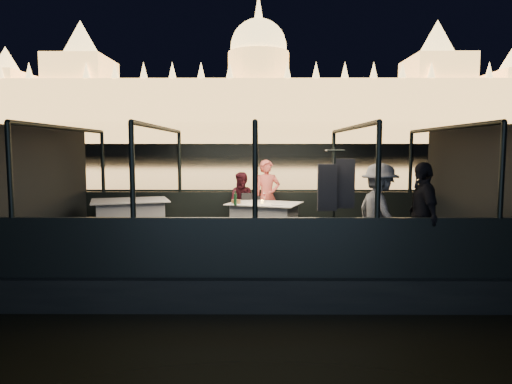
{
  "coord_description": "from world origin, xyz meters",
  "views": [
    {
      "loc": [
        0.05,
        -8.65,
        2.41
      ],
      "look_at": [
        0.0,
        0.4,
        1.55
      ],
      "focal_mm": 32.0,
      "sensor_mm": 36.0,
      "label": 1
    }
  ],
  "objects_px": {
    "dining_table_central": "(264,221)",
    "passenger_dark": "(422,217)",
    "wine_bottle": "(235,198)",
    "person_man_maroon": "(243,200)",
    "person_woman_coral": "(267,200)",
    "passenger_stripe": "(379,212)",
    "chair_port_left": "(250,215)",
    "chair_port_right": "(264,214)",
    "dining_table_aft": "(131,221)",
    "coat_stand": "(334,211)"
  },
  "relations": [
    {
      "from": "person_man_maroon",
      "to": "wine_bottle",
      "type": "xyz_separation_m",
      "value": [
        -0.12,
        -1.09,
        0.17
      ]
    },
    {
      "from": "person_woman_coral",
      "to": "chair_port_right",
      "type": "bearing_deg",
      "value": -117.51
    },
    {
      "from": "coat_stand",
      "to": "passenger_dark",
      "type": "distance_m",
      "value": 1.37
    },
    {
      "from": "person_man_maroon",
      "to": "passenger_stripe",
      "type": "relative_size",
      "value": 0.82
    },
    {
      "from": "dining_table_aft",
      "to": "person_man_maroon",
      "type": "relative_size",
      "value": 1.14
    },
    {
      "from": "chair_port_right",
      "to": "coat_stand",
      "type": "relative_size",
      "value": 0.43
    },
    {
      "from": "chair_port_left",
      "to": "dining_table_central",
      "type": "bearing_deg",
      "value": -74.68
    },
    {
      "from": "dining_table_central",
      "to": "passenger_dark",
      "type": "bearing_deg",
      "value": -45.58
    },
    {
      "from": "chair_port_left",
      "to": "coat_stand",
      "type": "relative_size",
      "value": 0.47
    },
    {
      "from": "dining_table_central",
      "to": "chair_port_left",
      "type": "height_order",
      "value": "chair_port_left"
    },
    {
      "from": "dining_table_central",
      "to": "person_woman_coral",
      "type": "xyz_separation_m",
      "value": [
        0.07,
        0.72,
        0.36
      ]
    },
    {
      "from": "person_woman_coral",
      "to": "passenger_dark",
      "type": "relative_size",
      "value": 0.97
    },
    {
      "from": "chair_port_left",
      "to": "passenger_stripe",
      "type": "height_order",
      "value": "passenger_stripe"
    },
    {
      "from": "dining_table_aft",
      "to": "passenger_stripe",
      "type": "height_order",
      "value": "passenger_stripe"
    },
    {
      "from": "dining_table_central",
      "to": "wine_bottle",
      "type": "xyz_separation_m",
      "value": [
        -0.6,
        -0.37,
        0.53
      ]
    },
    {
      "from": "chair_port_right",
      "to": "person_man_maroon",
      "type": "distance_m",
      "value": 0.6
    },
    {
      "from": "person_woman_coral",
      "to": "person_man_maroon",
      "type": "relative_size",
      "value": 1.2
    },
    {
      "from": "person_man_maroon",
      "to": "wine_bottle",
      "type": "distance_m",
      "value": 1.1
    },
    {
      "from": "chair_port_left",
      "to": "coat_stand",
      "type": "xyz_separation_m",
      "value": [
        1.42,
        -2.64,
        0.45
      ]
    },
    {
      "from": "dining_table_central",
      "to": "wine_bottle",
      "type": "relative_size",
      "value": 4.9
    },
    {
      "from": "coat_stand",
      "to": "dining_table_aft",
      "type": "bearing_deg",
      "value": 151.11
    },
    {
      "from": "dining_table_aft",
      "to": "wine_bottle",
      "type": "xyz_separation_m",
      "value": [
        2.25,
        -0.36,
        0.53
      ]
    },
    {
      "from": "wine_bottle",
      "to": "dining_table_central",
      "type": "bearing_deg",
      "value": 31.37
    },
    {
      "from": "dining_table_aft",
      "to": "passenger_dark",
      "type": "xyz_separation_m",
      "value": [
        5.29,
        -2.49,
        0.47
      ]
    },
    {
      "from": "coat_stand",
      "to": "wine_bottle",
      "type": "height_order",
      "value": "coat_stand"
    },
    {
      "from": "dining_table_central",
      "to": "wine_bottle",
      "type": "distance_m",
      "value": 0.88
    },
    {
      "from": "person_woman_coral",
      "to": "person_man_maroon",
      "type": "distance_m",
      "value": 0.55
    },
    {
      "from": "dining_table_central",
      "to": "passenger_dark",
      "type": "xyz_separation_m",
      "value": [
        2.44,
        -2.49,
        0.47
      ]
    },
    {
      "from": "dining_table_aft",
      "to": "chair_port_right",
      "type": "bearing_deg",
      "value": 10.14
    },
    {
      "from": "chair_port_left",
      "to": "chair_port_right",
      "type": "xyz_separation_m",
      "value": [
        0.31,
        0.06,
        0.0
      ]
    },
    {
      "from": "person_woman_coral",
      "to": "dining_table_central",
      "type": "bearing_deg",
      "value": -104.41
    },
    {
      "from": "person_man_maroon",
      "to": "passenger_stripe",
      "type": "height_order",
      "value": "passenger_stripe"
    },
    {
      "from": "coat_stand",
      "to": "passenger_stripe",
      "type": "height_order",
      "value": "coat_stand"
    },
    {
      "from": "dining_table_aft",
      "to": "person_woman_coral",
      "type": "relative_size",
      "value": 0.95
    },
    {
      "from": "dining_table_central",
      "to": "passenger_stripe",
      "type": "xyz_separation_m",
      "value": [
        1.89,
        -2.03,
        0.47
      ]
    },
    {
      "from": "dining_table_aft",
      "to": "chair_port_right",
      "type": "distance_m",
      "value": 2.9
    },
    {
      "from": "dining_table_central",
      "to": "chair_port_right",
      "type": "relative_size",
      "value": 1.72
    },
    {
      "from": "chair_port_right",
      "to": "dining_table_aft",
      "type": "bearing_deg",
      "value": 171.16
    },
    {
      "from": "person_woman_coral",
      "to": "dining_table_aft",
      "type": "bearing_deg",
      "value": -175.21
    },
    {
      "from": "coat_stand",
      "to": "passenger_dark",
      "type": "xyz_separation_m",
      "value": [
        1.33,
        -0.31,
        -0.05
      ]
    },
    {
      "from": "coat_stand",
      "to": "passenger_stripe",
      "type": "distance_m",
      "value": 0.8
    },
    {
      "from": "passenger_dark",
      "to": "dining_table_aft",
      "type": "bearing_deg",
      "value": -115.05
    },
    {
      "from": "chair_port_right",
      "to": "passenger_dark",
      "type": "relative_size",
      "value": 0.49
    },
    {
      "from": "dining_table_aft",
      "to": "dining_table_central",
      "type": "bearing_deg",
      "value": 0.03
    },
    {
      "from": "passenger_dark",
      "to": "passenger_stripe",
      "type": "bearing_deg",
      "value": -130.21
    },
    {
      "from": "chair_port_left",
      "to": "person_woman_coral",
      "type": "height_order",
      "value": "person_woman_coral"
    },
    {
      "from": "dining_table_central",
      "to": "passenger_stripe",
      "type": "distance_m",
      "value": 2.81
    },
    {
      "from": "chair_port_right",
      "to": "passenger_dark",
      "type": "xyz_separation_m",
      "value": [
        2.44,
        -3.0,
        0.4
      ]
    },
    {
      "from": "coat_stand",
      "to": "person_man_maroon",
      "type": "relative_size",
      "value": 1.4
    },
    {
      "from": "chair_port_left",
      "to": "person_man_maroon",
      "type": "relative_size",
      "value": 0.66
    }
  ]
}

